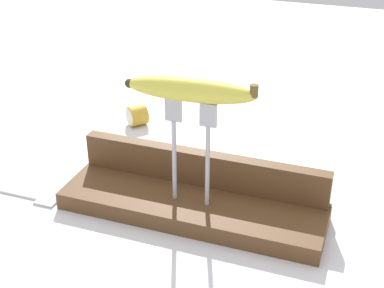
# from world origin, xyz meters

# --- Properties ---
(ground_plane) EXTENTS (3.00, 3.00, 0.00)m
(ground_plane) POSITION_xyz_m (0.00, 0.00, 0.00)
(ground_plane) COLOR silver
(wooden_board) EXTENTS (0.43, 0.13, 0.03)m
(wooden_board) POSITION_xyz_m (0.00, 0.00, 0.01)
(wooden_board) COLOR brown
(wooden_board) RESTS_ON ground
(board_backstop) EXTENTS (0.42, 0.02, 0.06)m
(board_backstop) POSITION_xyz_m (0.00, 0.05, 0.06)
(board_backstop) COLOR brown
(board_backstop) RESTS_ON wooden_board
(fork_stand_center) EXTENTS (0.08, 0.01, 0.17)m
(fork_stand_center) POSITION_xyz_m (0.00, -0.01, 0.13)
(fork_stand_center) COLOR #B2B2B7
(fork_stand_center) RESTS_ON wooden_board
(banana_raised_center) EXTENTS (0.20, 0.05, 0.04)m
(banana_raised_center) POSITION_xyz_m (-0.00, -0.01, 0.22)
(banana_raised_center) COLOR #DBD147
(banana_raised_center) RESTS_ON fork_stand_center
(fork_fallen_near) EXTENTS (0.16, 0.03, 0.01)m
(fork_fallen_near) POSITION_xyz_m (-0.28, -0.05, 0.00)
(fork_fallen_near) COLOR #B2B2B7
(fork_fallen_near) RESTS_ON ground
(banana_chunk_far) EXTENTS (0.06, 0.06, 0.04)m
(banana_chunk_far) POSITION_xyz_m (-0.23, 0.27, 0.02)
(banana_chunk_far) COLOR gold
(banana_chunk_far) RESTS_ON ground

